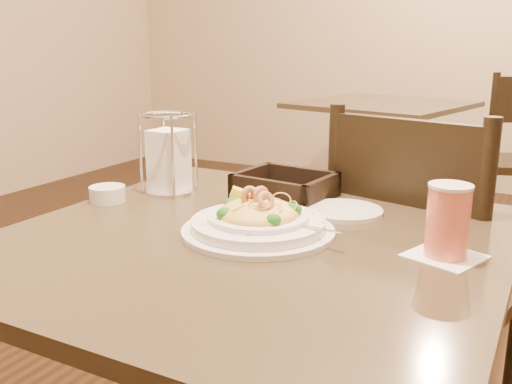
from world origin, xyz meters
The scene contains 9 objects.
main_table centered at (0.00, 0.00, 0.49)m, with size 0.90×0.90×0.72m.
background_table centered at (-0.47, 2.50, 0.49)m, with size 1.07×1.07×0.72m.
dining_chair_near centered at (0.22, 0.48, 0.50)m, with size 0.50×0.50×0.93m.
pasta_bowl centered at (0.01, 0.02, 0.75)m, with size 0.32×0.29×0.09m.
drink_glass centered at (0.34, 0.06, 0.78)m, with size 0.14×0.14×0.13m.
bread_basket centered at (-0.06, 0.28, 0.74)m, with size 0.22×0.19×0.06m.
napkin_caddy centered at (-0.33, 0.19, 0.80)m, with size 0.12×0.12×0.19m.
side_plate centered at (0.10, 0.22, 0.73)m, with size 0.16×0.16×0.01m, color white.
butter_ramekin centered at (-0.40, 0.05, 0.74)m, with size 0.08×0.08×0.04m, color white.
Camera 1 is at (0.48, -0.89, 1.07)m, focal length 40.00 mm.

